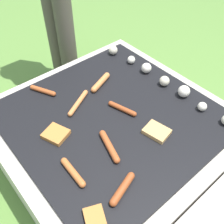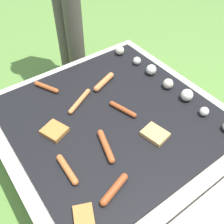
# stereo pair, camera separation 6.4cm
# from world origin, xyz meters

# --- Properties ---
(ground_plane) EXTENTS (14.00, 14.00, 0.00)m
(ground_plane) POSITION_xyz_m (0.00, 0.00, 0.00)
(ground_plane) COLOR #567F38
(grill) EXTENTS (1.00, 1.00, 0.36)m
(grill) POSITION_xyz_m (0.00, 0.00, 0.18)
(grill) COLOR #B2AA9E
(grill) RESTS_ON ground_plane
(sausage_mid_right) EXTENTS (0.15, 0.03, 0.03)m
(sausage_mid_right) POSITION_xyz_m (0.14, -0.31, 0.37)
(sausage_mid_right) COLOR #B7602D
(sausage_mid_right) RESTS_ON grill
(sausage_mid_left) EXTENTS (0.08, 0.15, 0.03)m
(sausage_mid_left) POSITION_xyz_m (-0.21, 0.10, 0.37)
(sausage_mid_left) COLOR #C6753D
(sausage_mid_left) RESTS_ON grill
(sausage_back_center) EXTENTS (0.17, 0.07, 0.03)m
(sausage_back_center) POSITION_xyz_m (0.14, -0.13, 0.37)
(sausage_back_center) COLOR #A34C23
(sausage_back_center) RESTS_ON grill
(sausage_front_center) EXTENTS (0.10, 0.17, 0.02)m
(sausage_front_center) POSITION_xyz_m (-0.16, -0.08, 0.37)
(sausage_front_center) COLOR #C6753D
(sausage_front_center) RESTS_ON grill
(sausage_front_left) EXTENTS (0.15, 0.06, 0.02)m
(sausage_front_left) POSITION_xyz_m (0.01, 0.06, 0.37)
(sausage_front_left) COLOR #93421E
(sausage_front_left) RESTS_ON grill
(sausage_front_right) EXTENTS (0.06, 0.15, 0.03)m
(sausage_front_right) POSITION_xyz_m (0.31, -0.22, 0.37)
(sausage_front_right) COLOR #93421E
(sausage_front_right) RESTS_ON grill
(sausage_back_left) EXTENTS (0.14, 0.08, 0.02)m
(sausage_back_left) POSITION_xyz_m (-0.35, -0.16, 0.37)
(sausage_back_left) COLOR #A34C23
(sausage_back_left) RESTS_ON grill
(bread_slice_left) EXTENTS (0.12, 0.10, 0.02)m
(bread_slice_left) POSITION_xyz_m (0.21, 0.08, 0.37)
(bread_slice_left) COLOR tan
(bread_slice_left) RESTS_ON grill
(bread_slice_center) EXTENTS (0.12, 0.12, 0.02)m
(bread_slice_center) POSITION_xyz_m (-0.06, -0.26, 0.37)
(bread_slice_center) COLOR #B27033
(bread_slice_center) RESTS_ON grill
(bread_slice_right) EXTENTS (0.12, 0.10, 0.02)m
(bread_slice_right) POSITION_xyz_m (0.34, -0.36, 0.37)
(bread_slice_right) COLOR #B27033
(bread_slice_right) RESTS_ON grill
(mushroom_row) EXTENTS (0.80, 0.08, 0.06)m
(mushroom_row) POSITION_xyz_m (-0.01, 0.35, 0.38)
(mushroom_row) COLOR beige
(mushroom_row) RESTS_ON grill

